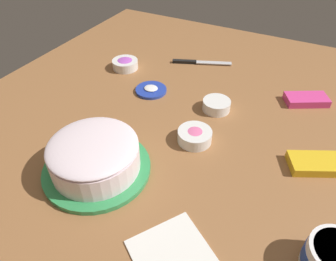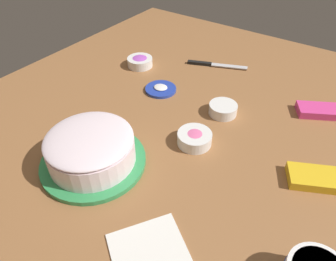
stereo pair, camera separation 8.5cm
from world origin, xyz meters
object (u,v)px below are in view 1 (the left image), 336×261
(sprinkle_bowl_green, at_px, (216,105))
(spreading_knife, at_px, (196,62))
(sprinkle_bowl_rainbow, at_px, (125,64))
(candy_box_upper, at_px, (320,164))
(frosting_tub_lid, at_px, (151,90))
(sprinkle_bowl_pink, at_px, (195,135))
(frosted_cake, at_px, (95,157))
(paper_napkin, at_px, (173,255))
(frosting_tub, at_px, (335,260))
(candy_box_lower, at_px, (306,100))

(sprinkle_bowl_green, bearing_deg, spreading_knife, 124.83)
(sprinkle_bowl_rainbow, bearing_deg, candy_box_upper, -15.93)
(frosting_tub_lid, relative_size, sprinkle_bowl_pink, 1.12)
(frosted_cake, distance_m, paper_napkin, 0.30)
(frosted_cake, height_order, sprinkle_bowl_green, frosted_cake)
(frosted_cake, distance_m, spreading_knife, 0.65)
(frosting_tub, bearing_deg, frosting_tub_lid, 147.79)
(frosted_cake, xyz_separation_m, spreading_knife, (0.00, 0.65, -0.04))
(frosted_cake, bearing_deg, frosting_tub, -0.27)
(frosted_cake, relative_size, paper_napkin, 1.83)
(sprinkle_bowl_rainbow, height_order, candy_box_upper, sprinkle_bowl_rainbow)
(frosting_tub, distance_m, paper_napkin, 0.30)
(sprinkle_bowl_pink, height_order, candy_box_upper, sprinkle_bowl_pink)
(spreading_knife, distance_m, sprinkle_bowl_rainbow, 0.28)
(sprinkle_bowl_rainbow, bearing_deg, sprinkle_bowl_green, -12.99)
(candy_box_lower, bearing_deg, sprinkle_bowl_green, -174.15)
(spreading_knife, bearing_deg, frosting_tub, -49.45)
(sprinkle_bowl_pink, distance_m, sprinkle_bowl_green, 0.17)
(frosting_tub_lid, distance_m, candy_box_lower, 0.52)
(sprinkle_bowl_green, distance_m, candy_box_upper, 0.35)
(sprinkle_bowl_green, bearing_deg, candy_box_upper, -19.52)
(frosting_tub, xyz_separation_m, candy_box_lower, (-0.12, 0.57, -0.02))
(sprinkle_bowl_green, bearing_deg, paper_napkin, -79.23)
(sprinkle_bowl_rainbow, height_order, candy_box_lower, sprinkle_bowl_rainbow)
(sprinkle_bowl_green, bearing_deg, frosted_cake, -114.74)
(spreading_knife, height_order, candy_box_lower, candy_box_lower)
(frosted_cake, xyz_separation_m, sprinkle_bowl_rainbow, (-0.23, 0.48, -0.03))
(sprinkle_bowl_green, bearing_deg, frosting_tub, -46.15)
(frosting_tub_lid, bearing_deg, sprinkle_bowl_green, 0.76)
(candy_box_lower, bearing_deg, spreading_knife, 140.38)
(frosting_tub, distance_m, candy_box_lower, 0.58)
(sprinkle_bowl_green, xyz_separation_m, candy_box_lower, (0.25, 0.17, -0.01))
(spreading_knife, bearing_deg, sprinkle_bowl_green, -55.17)
(sprinkle_bowl_rainbow, relative_size, candy_box_upper, 0.64)
(spreading_knife, xyz_separation_m, sprinkle_bowl_rainbow, (-0.23, -0.16, 0.01))
(frosting_tub, height_order, sprinkle_bowl_rainbow, frosting_tub)
(spreading_knife, relative_size, candy_box_lower, 1.67)
(frosted_cake, distance_m, sprinkle_bowl_pink, 0.28)
(frosted_cake, xyz_separation_m, paper_napkin, (0.28, -0.12, -0.04))
(frosting_tub_lid, height_order, sprinkle_bowl_green, sprinkle_bowl_green)
(frosting_tub, height_order, sprinkle_bowl_green, frosting_tub)
(frosting_tub_lid, height_order, candy_box_lower, candy_box_lower)
(frosting_tub_lid, xyz_separation_m, spreading_knife, (0.06, 0.26, -0.00))
(sprinkle_bowl_pink, distance_m, paper_napkin, 0.35)
(spreading_knife, xyz_separation_m, paper_napkin, (0.28, -0.76, -0.00))
(spreading_knife, distance_m, sprinkle_bowl_green, 0.31)
(candy_box_upper, bearing_deg, candy_box_lower, 78.40)
(paper_napkin, bearing_deg, frosted_cake, 156.98)
(frosting_tub_lid, xyz_separation_m, sprinkle_bowl_pink, (0.24, -0.17, 0.01))
(frosting_tub_lid, bearing_deg, paper_napkin, -56.22)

